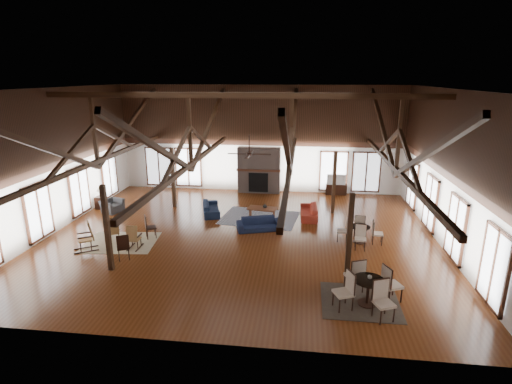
# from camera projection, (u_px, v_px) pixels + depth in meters

# --- Properties ---
(floor) EXTENTS (16.00, 16.00, 0.00)m
(floor) POSITION_uv_depth(u_px,v_px,m) (241.00, 236.00, 16.72)
(floor) COLOR #582B12
(floor) RESTS_ON ground
(ceiling) EXTENTS (16.00, 14.00, 0.02)m
(ceiling) POSITION_uv_depth(u_px,v_px,m) (239.00, 89.00, 15.04)
(ceiling) COLOR black
(ceiling) RESTS_ON wall_back
(wall_back) EXTENTS (16.00, 0.02, 6.00)m
(wall_back) POSITION_uv_depth(u_px,v_px,m) (260.00, 139.00, 22.55)
(wall_back) COLOR white
(wall_back) RESTS_ON floor
(wall_front) EXTENTS (16.00, 0.02, 6.00)m
(wall_front) POSITION_uv_depth(u_px,v_px,m) (193.00, 232.00, 9.21)
(wall_front) COLOR white
(wall_front) RESTS_ON floor
(wall_left) EXTENTS (0.02, 14.00, 6.00)m
(wall_left) POSITION_uv_depth(u_px,v_px,m) (53.00, 161.00, 16.80)
(wall_left) COLOR white
(wall_left) RESTS_ON floor
(wall_right) EXTENTS (0.02, 14.00, 6.00)m
(wall_right) POSITION_uv_depth(u_px,v_px,m) (451.00, 172.00, 14.96)
(wall_right) COLOR white
(wall_right) RESTS_ON floor
(roof_truss) EXTENTS (15.60, 14.07, 3.14)m
(roof_truss) POSITION_uv_depth(u_px,v_px,m) (240.00, 141.00, 15.59)
(roof_truss) COLOR #331E0E
(roof_truss) RESTS_ON wall_back
(post_grid) EXTENTS (8.16, 7.16, 3.05)m
(post_grid) POSITION_uv_depth(u_px,v_px,m) (241.00, 202.00, 16.29)
(post_grid) COLOR #331E0E
(post_grid) RESTS_ON floor
(fireplace) EXTENTS (2.50, 0.69, 2.60)m
(fireplace) POSITION_uv_depth(u_px,v_px,m) (259.00, 170.00, 22.72)
(fireplace) COLOR #6E5C53
(fireplace) RESTS_ON floor
(ceiling_fan) EXTENTS (1.60, 1.60, 0.75)m
(ceiling_fan) POSITION_uv_depth(u_px,v_px,m) (249.00, 153.00, 14.66)
(ceiling_fan) COLOR black
(ceiling_fan) RESTS_ON roof_truss
(sofa_navy_front) EXTENTS (2.03, 1.28, 0.55)m
(sofa_navy_front) POSITION_uv_depth(u_px,v_px,m) (259.00, 224.00, 17.32)
(sofa_navy_front) COLOR #131B35
(sofa_navy_front) RESTS_ON floor
(sofa_navy_left) EXTENTS (2.01, 1.23, 0.55)m
(sofa_navy_left) POSITION_uv_depth(u_px,v_px,m) (211.00, 208.00, 19.40)
(sofa_navy_left) COLOR #121C32
(sofa_navy_left) RESTS_ON floor
(sofa_orange) EXTENTS (1.96, 0.82, 0.57)m
(sofa_orange) POSITION_uv_depth(u_px,v_px,m) (309.00, 211.00, 18.90)
(sofa_orange) COLOR #9C2D1E
(sofa_orange) RESTS_ON floor
(coffee_table) EXTENTS (1.41, 0.86, 0.51)m
(coffee_table) POSITION_uv_depth(u_px,v_px,m) (262.00, 209.00, 18.73)
(coffee_table) COLOR brown
(coffee_table) RESTS_ON floor
(vase) EXTENTS (0.24, 0.24, 0.21)m
(vase) POSITION_uv_depth(u_px,v_px,m) (265.00, 206.00, 18.68)
(vase) COLOR #B2B2B2
(vase) RESTS_ON coffee_table
(armchair) EXTENTS (1.18, 1.12, 0.62)m
(armchair) POSITION_uv_depth(u_px,v_px,m) (112.00, 206.00, 19.64)
(armchair) COLOR #323235
(armchair) RESTS_ON floor
(side_table_lamp) EXTENTS (0.46, 0.46, 1.19)m
(side_table_lamp) POSITION_uv_depth(u_px,v_px,m) (101.00, 200.00, 20.11)
(side_table_lamp) COLOR black
(side_table_lamp) RESTS_ON floor
(rocking_chair_a) EXTENTS (0.77, 0.94, 1.07)m
(rocking_chair_a) POSITION_uv_depth(u_px,v_px,m) (113.00, 231.00, 15.96)
(rocking_chair_a) COLOR olive
(rocking_chair_a) RESTS_ON floor
(rocking_chair_b) EXTENTS (0.43, 0.76, 0.98)m
(rocking_chair_b) POSITION_uv_depth(u_px,v_px,m) (133.00, 238.00, 15.37)
(rocking_chair_b) COLOR olive
(rocking_chair_b) RESTS_ON floor
(rocking_chair_c) EXTENTS (1.01, 0.86, 1.15)m
(rocking_chair_c) POSITION_uv_depth(u_px,v_px,m) (88.00, 237.00, 15.27)
(rocking_chair_c) COLOR olive
(rocking_chair_c) RESTS_ON floor
(side_chair_a) EXTENTS (0.57, 0.57, 0.99)m
(side_chair_a) POSITION_uv_depth(u_px,v_px,m) (148.00, 225.00, 16.37)
(side_chair_a) COLOR black
(side_chair_a) RESTS_ON floor
(side_chair_b) EXTENTS (0.57, 0.57, 1.01)m
(side_chair_b) POSITION_uv_depth(u_px,v_px,m) (123.00, 245.00, 14.40)
(side_chair_b) COLOR black
(side_chair_b) RESTS_ON floor
(cafe_table_near) EXTENTS (2.16, 2.16, 1.12)m
(cafe_table_near) POSITION_uv_depth(u_px,v_px,m) (368.00, 287.00, 11.60)
(cafe_table_near) COLOR black
(cafe_table_near) RESTS_ON floor
(cafe_table_far) EXTENTS (1.84, 1.84, 0.95)m
(cafe_table_far) POSITION_uv_depth(u_px,v_px,m) (360.00, 231.00, 15.99)
(cafe_table_far) COLOR black
(cafe_table_far) RESTS_ON floor
(cup_near) EXTENTS (0.16, 0.16, 0.10)m
(cup_near) POSITION_uv_depth(u_px,v_px,m) (370.00, 277.00, 11.57)
(cup_near) COLOR #B2B2B2
(cup_near) RESTS_ON cafe_table_near
(cup_far) EXTENTS (0.12, 0.12, 0.09)m
(cup_far) POSITION_uv_depth(u_px,v_px,m) (361.00, 226.00, 15.82)
(cup_far) COLOR #B2B2B2
(cup_far) RESTS_ON cafe_table_far
(tv_console) EXTENTS (1.16, 0.43, 0.58)m
(tv_console) POSITION_uv_depth(u_px,v_px,m) (336.00, 189.00, 22.57)
(tv_console) COLOR black
(tv_console) RESTS_ON floor
(television) EXTENTS (1.04, 0.16, 0.59)m
(television) POSITION_uv_depth(u_px,v_px,m) (336.00, 179.00, 22.41)
(television) COLOR #B2B2B2
(television) RESTS_ON tv_console
(rug_tan) EXTENTS (2.97, 2.44, 0.01)m
(rug_tan) POSITION_uv_depth(u_px,v_px,m) (121.00, 242.00, 16.09)
(rug_tan) COLOR tan
(rug_tan) RESTS_ON floor
(rug_navy) EXTENTS (3.79, 3.05, 0.01)m
(rug_navy) POSITION_uv_depth(u_px,v_px,m) (259.00, 218.00, 18.87)
(rug_navy) COLOR #192447
(rug_navy) RESTS_ON floor
(rug_dark) EXTENTS (2.29, 2.08, 0.01)m
(rug_dark) POSITION_uv_depth(u_px,v_px,m) (360.00, 301.00, 11.88)
(rug_dark) COLOR black
(rug_dark) RESTS_ON floor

